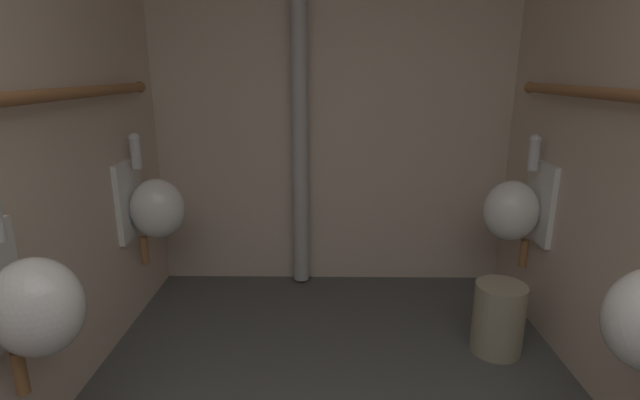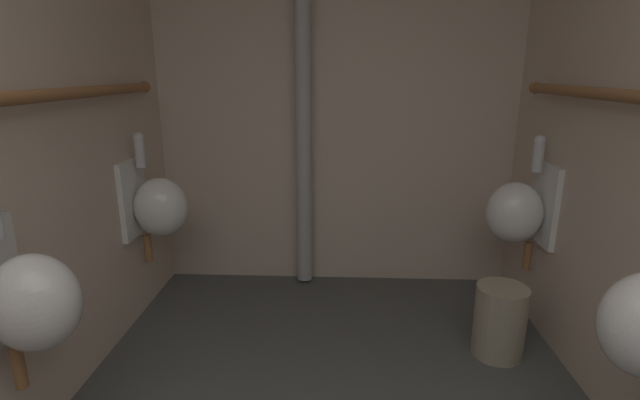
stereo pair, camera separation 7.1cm
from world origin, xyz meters
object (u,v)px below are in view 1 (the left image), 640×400
(urinal_left_far, at_px, (153,207))
(standpipe_back_wall, at_px, (299,91))
(urinal_left_mid, at_px, (30,304))
(waste_bin, at_px, (498,318))
(urinal_right_far, at_px, (515,209))

(urinal_left_far, height_order, standpipe_back_wall, standpipe_back_wall)
(urinal_left_mid, bearing_deg, urinal_left_far, 90.00)
(urinal_left_mid, xyz_separation_m, urinal_left_far, (0.00, 1.13, 0.00))
(urinal_left_far, height_order, waste_bin, urinal_left_far)
(urinal_left_mid, relative_size, urinal_right_far, 1.00)
(waste_bin, bearing_deg, urinal_right_far, 64.35)
(urinal_left_far, distance_m, standpipe_back_wall, 1.11)
(urinal_right_far, xyz_separation_m, waste_bin, (-0.16, -0.33, -0.49))
(urinal_right_far, height_order, waste_bin, urinal_right_far)
(urinal_left_mid, bearing_deg, waste_bin, 23.04)
(urinal_left_mid, height_order, urinal_right_far, same)
(standpipe_back_wall, bearing_deg, urinal_left_mid, -116.62)
(urinal_left_far, xyz_separation_m, waste_bin, (1.85, -0.34, -0.49))
(urinal_right_far, distance_m, standpipe_back_wall, 1.44)
(standpipe_back_wall, bearing_deg, urinal_right_far, -21.60)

